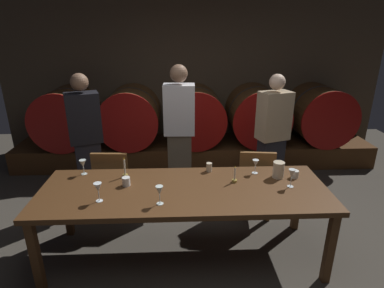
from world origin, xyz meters
name	(u,v)px	position (x,y,z in m)	size (l,w,h in m)	color
ground_plane	(208,269)	(0.00, 0.00, 0.00)	(8.41, 8.41, 0.00)	#3F3A33
back_wall	(193,78)	(0.00, 3.14, 1.34)	(6.47, 0.24, 2.68)	brown
barrel_shelf	(194,151)	(0.00, 2.59, 0.18)	(5.82, 0.90, 0.36)	#4C2D16
wine_barrel_far_left	(68,116)	(-2.05, 2.59, 0.82)	(0.93, 0.95, 0.93)	#513319
wine_barrel_left	(131,116)	(-1.03, 2.59, 0.82)	(0.93, 0.95, 0.93)	brown
wine_barrel_center	(195,115)	(0.01, 2.59, 0.82)	(0.93, 0.95, 0.93)	brown
wine_barrel_right	(256,114)	(1.02, 2.59, 0.82)	(0.93, 0.95, 0.93)	brown
wine_barrel_far_right	(319,114)	(2.07, 2.59, 0.82)	(0.93, 0.95, 0.93)	#513319
dining_table	(184,195)	(-0.22, 0.22, 0.70)	(2.70, 0.93, 0.76)	#4C2D16
chair_left	(114,181)	(-1.03, 0.94, 0.49)	(0.42, 0.42, 0.88)	brown
chair_right	(255,180)	(0.63, 0.90, 0.49)	(0.44, 0.44, 0.88)	brown
guest_left	(87,141)	(-1.39, 1.27, 0.87)	(0.44, 0.36, 1.69)	black
guest_center	(180,133)	(-0.25, 1.39, 0.91)	(0.39, 0.25, 1.77)	brown
guest_right	(272,139)	(0.92, 1.32, 0.85)	(0.44, 0.35, 1.66)	black
candle_left	(125,171)	(-0.81, 0.49, 0.82)	(0.05, 0.05, 0.21)	olive
candle_right	(235,178)	(0.28, 0.33, 0.81)	(0.05, 0.05, 0.18)	olive
pitcher	(278,170)	(0.73, 0.42, 0.84)	(0.11, 0.11, 0.16)	beige
wine_glass_far_left	(83,164)	(-1.24, 0.57, 0.87)	(0.07, 0.07, 0.16)	silver
wine_glass_left	(98,188)	(-0.96, 0.02, 0.89)	(0.07, 0.07, 0.17)	white
wine_glass_center	(159,191)	(-0.43, -0.04, 0.88)	(0.07, 0.07, 0.17)	silver
wine_glass_right	(256,164)	(0.52, 0.52, 0.87)	(0.06, 0.06, 0.15)	white
wine_glass_far_right	(292,174)	(0.79, 0.21, 0.89)	(0.06, 0.06, 0.18)	white
cup_left	(126,181)	(-0.77, 0.30, 0.80)	(0.08, 0.08, 0.09)	white
cup_center	(209,167)	(0.05, 0.59, 0.81)	(0.06, 0.06, 0.09)	beige
cup_right	(295,174)	(0.90, 0.40, 0.80)	(0.07, 0.07, 0.08)	white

